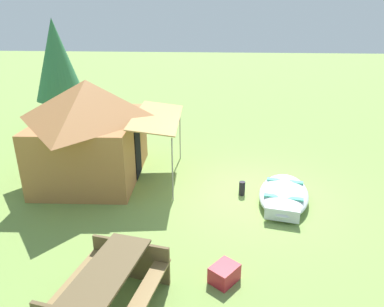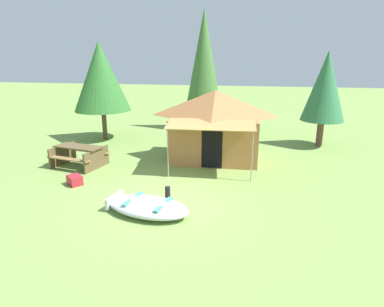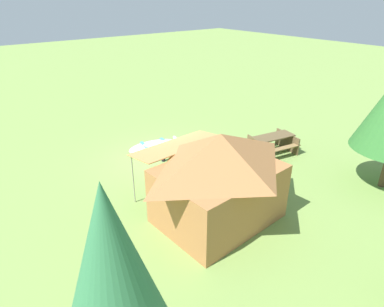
% 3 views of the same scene
% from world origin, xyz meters
% --- Properties ---
extents(ground_plane, '(80.00, 80.00, 0.00)m').
position_xyz_m(ground_plane, '(0.00, 0.00, 0.00)').
color(ground_plane, '#789949').
extents(beached_rowboat, '(2.50, 1.62, 0.39)m').
position_xyz_m(beached_rowboat, '(-0.30, -0.85, 0.20)').
color(beached_rowboat, silver).
rests_on(beached_rowboat, ground_plane).
extents(canvas_cabin_tent, '(3.77, 4.03, 2.78)m').
position_xyz_m(canvas_cabin_tent, '(0.82, 4.36, 1.44)').
color(canvas_cabin_tent, '#AA6E3E').
rests_on(canvas_cabin_tent, ground_plane).
extents(picnic_table, '(2.03, 1.73, 0.79)m').
position_xyz_m(picnic_table, '(-4.11, 2.41, 0.49)').
color(picnic_table, brown).
rests_on(picnic_table, ground_plane).
extents(cooler_box, '(0.61, 0.59, 0.31)m').
position_xyz_m(cooler_box, '(-3.29, 0.63, 0.16)').
color(cooler_box, '#AE242F').
rests_on(cooler_box, ground_plane).
extents(fuel_can, '(0.22, 0.22, 0.37)m').
position_xyz_m(fuel_can, '(-0.03, 0.17, 0.18)').
color(fuel_can, black).
rests_on(fuel_can, ground_plane).
extents(pine_tree_back_left, '(2.00, 2.00, 6.54)m').
position_xyz_m(pine_tree_back_left, '(-0.53, 9.93, 3.88)').
color(pine_tree_back_left, brown).
rests_on(pine_tree_back_left, ground_plane).
extents(pine_tree_back_right, '(2.73, 2.73, 4.74)m').
position_xyz_m(pine_tree_back_right, '(-5.03, 6.58, 3.10)').
color(pine_tree_back_right, '#4F3C29').
rests_on(pine_tree_back_right, ground_plane).
extents(pine_tree_far_center, '(1.91, 1.91, 4.32)m').
position_xyz_m(pine_tree_far_center, '(5.40, 7.25, 2.75)').
color(pine_tree_far_center, brown).
rests_on(pine_tree_far_center, ground_plane).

